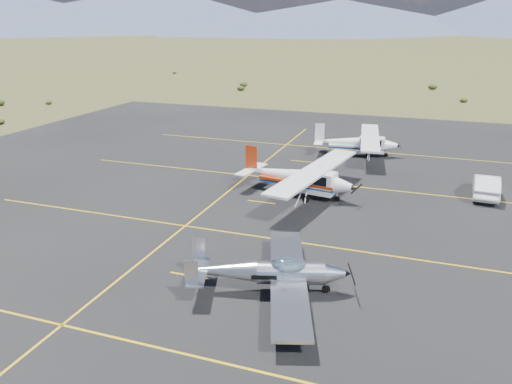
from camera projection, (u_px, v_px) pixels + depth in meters
The scene contains 6 objects.
ground at pixel (269, 255), 26.55m from camera, with size 1600.00×1600.00×0.00m, color #383D1C.
apron at pixel (302, 210), 32.79m from camera, with size 72.00×72.00×0.02m, color black.
aircraft_low_wing at pixel (272, 272), 22.56m from camera, with size 7.25×9.83×2.15m.
aircraft_cessna at pixel (298, 176), 35.13m from camera, with size 7.63×12.49×3.15m.
aircraft_plain at pixel (357, 142), 45.47m from camera, with size 6.81×11.26×2.84m.
sedan at pixel (486, 186), 35.06m from camera, with size 1.65×4.73×1.56m, color white.
Camera 1 is at (7.34, -22.85, 11.86)m, focal length 35.00 mm.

